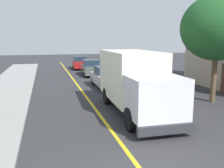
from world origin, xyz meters
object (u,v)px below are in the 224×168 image
object	(u,v)px
box_truck	(135,79)
stop_sign	(163,70)
parked_car_mid	(91,68)
parked_van_across	(141,76)
parked_car_near	(106,77)
parked_car_far	(80,63)
street_tree_far_side	(218,28)

from	to	relation	value
box_truck	stop_sign	bearing A→B (deg)	41.28
stop_sign	box_truck	bearing A→B (deg)	-138.72
box_truck	parked_car_mid	distance (m)	14.11
parked_van_across	stop_sign	distance (m)	4.67
parked_car_near	parked_car_far	xyz separation A→B (m)	(-0.29, 13.07, 0.00)
parked_car_mid	parked_car_far	distance (m)	6.25
parked_car_mid	parked_car_far	world-z (taller)	same
stop_sign	street_tree_far_side	xyz separation A→B (m)	(2.48, -1.87, 2.64)
parked_car_mid	street_tree_far_side	world-z (taller)	street_tree_far_side
box_truck	parked_car_mid	bearing A→B (deg)	88.76
street_tree_far_side	parked_car_mid	bearing A→B (deg)	111.00
parked_car_far	stop_sign	bearing A→B (deg)	-80.43
street_tree_far_side	parked_van_across	bearing A→B (deg)	108.40
box_truck	parked_van_across	world-z (taller)	box_truck
parked_car_near	parked_van_across	bearing A→B (deg)	-2.34
parked_car_mid	parked_car_far	bearing A→B (deg)	93.13
parked_car_near	parked_car_mid	xyz separation A→B (m)	(0.05, 6.83, 0.00)
stop_sign	street_tree_far_side	world-z (taller)	street_tree_far_side
parked_van_across	box_truck	bearing A→B (deg)	-114.88
parked_car_mid	parked_van_across	distance (m)	7.57
parked_car_far	street_tree_far_side	distance (m)	20.67
parked_car_near	parked_car_mid	bearing A→B (deg)	89.60
parked_car_far	parked_car_near	bearing A→B (deg)	-88.71
box_truck	parked_car_far	distance (m)	20.34
parked_car_mid	street_tree_far_side	bearing A→B (deg)	-69.00
parked_car_far	box_truck	bearing A→B (deg)	-89.90
box_truck	parked_van_across	size ratio (longest dim) A/B	1.64
parked_van_across	parked_car_near	bearing A→B (deg)	177.66
box_truck	stop_sign	size ratio (longest dim) A/B	2.73
box_truck	street_tree_far_side	bearing A→B (deg)	7.57
box_truck	parked_car_mid	xyz separation A→B (m)	(0.30, 14.07, -0.97)
stop_sign	street_tree_far_side	size ratio (longest dim) A/B	0.41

